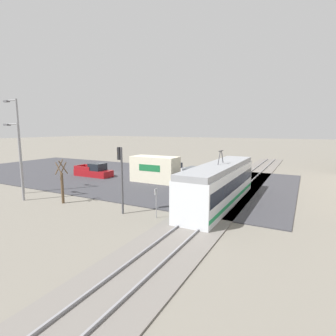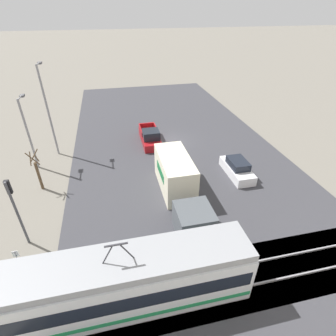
{
  "view_description": "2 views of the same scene",
  "coord_description": "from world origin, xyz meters",
  "views": [
    {
      "loc": [
        28.84,
        25.26,
        6.51
      ],
      "look_at": [
        2.94,
        11.52,
        2.1
      ],
      "focal_mm": 28.0,
      "sensor_mm": 36.0,
      "label": 1
    },
    {
      "loc": [
        6.59,
        27.5,
        14.16
      ],
      "look_at": [
        2.85,
        10.97,
        3.41
      ],
      "focal_mm": 28.0,
      "sensor_mm": 36.0,
      "label": 2
    }
  ],
  "objects": [
    {
      "name": "traffic_light_pole",
      "position": [
        13.25,
        12.96,
        3.34
      ],
      "size": [
        0.28,
        0.47,
        5.14
      ],
      "color": "#47474C",
      "rests_on": "ground"
    },
    {
      "name": "rail_bed",
      "position": [
        0.0,
        18.83,
        0.05
      ],
      "size": [
        60.88,
        4.4,
        0.22
      ],
      "color": "slate",
      "rests_on": "ground"
    },
    {
      "name": "light_rail_tram",
      "position": [
        7.1,
        18.83,
        1.76
      ],
      "size": [
        13.71,
        2.79,
        4.59
      ],
      "color": "silver",
      "rests_on": "ground"
    },
    {
      "name": "street_tree",
      "position": [
        13.4,
        6.59,
        1.75
      ],
      "size": [
        0.93,
        0.77,
        3.86
      ],
      "color": "brown",
      "rests_on": "ground"
    },
    {
      "name": "pickup_truck",
      "position": [
        2.48,
        -0.14,
        0.76
      ],
      "size": [
        2.02,
        5.4,
        1.81
      ],
      "color": "maroon",
      "rests_on": "ground"
    },
    {
      "name": "street_lamp_mid_block",
      "position": [
        12.81,
        -0.05,
        5.33
      ],
      "size": [
        0.36,
        1.95,
        9.38
      ],
      "color": "gray",
      "rests_on": "ground"
    },
    {
      "name": "ground_plane",
      "position": [
        0.0,
        0.0,
        0.0
      ],
      "size": [
        320.0,
        320.0,
        0.0
      ],
      "primitive_type": "plane",
      "color": "slate"
    },
    {
      "name": "box_truck",
      "position": [
        1.84,
        10.48,
        1.51
      ],
      "size": [
        2.55,
        9.8,
        3.11
      ],
      "color": "#4C5156",
      "rests_on": "ground"
    },
    {
      "name": "no_parking_sign",
      "position": [
        12.91,
        15.83,
        1.35
      ],
      "size": [
        0.32,
        0.08,
        2.21
      ],
      "color": "gray",
      "rests_on": "ground"
    },
    {
      "name": "street_lamp_near_crossing",
      "position": [
        14.46,
        2.43,
        4.13
      ],
      "size": [
        0.36,
        1.95,
        7.04
      ],
      "color": "gray",
      "rests_on": "ground"
    },
    {
      "name": "sedan_car_0",
      "position": [
        -4.5,
        8.41,
        0.73
      ],
      "size": [
        1.8,
        4.43,
        1.58
      ],
      "color": "silver",
      "rests_on": "ground"
    },
    {
      "name": "road_surface",
      "position": [
        0.0,
        0.0,
        0.04
      ],
      "size": [
        22.41,
        49.58,
        0.08
      ],
      "color": "#38383D",
      "rests_on": "ground"
    }
  ]
}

